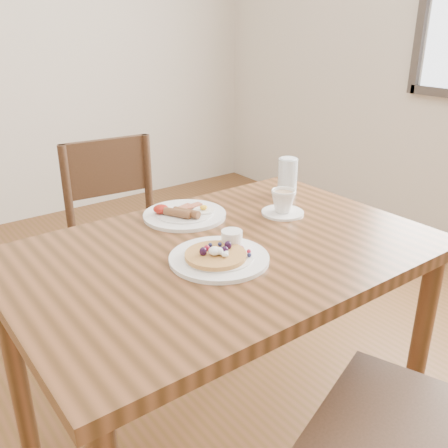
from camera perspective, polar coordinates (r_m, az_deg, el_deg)
name	(u,v)px	position (r m, az deg, el deg)	size (l,w,h in m)	color
ground	(224,444)	(1.87, 0.00, -23.85)	(5.00, 5.00, 0.00)	brown
dining_table	(224,277)	(1.47, 0.00, -6.09)	(1.20, 0.80, 0.75)	brown
chair_near	(439,431)	(1.31, 23.40, -20.85)	(0.54, 0.54, 0.88)	#3F2517
chair_far	(123,235)	(2.17, -11.48, -1.26)	(0.46, 0.46, 0.88)	#3F2517
pancake_plate	(220,255)	(1.34, -0.51, -3.56)	(0.27, 0.27, 0.06)	white
breakfast_plate	(184,214)	(1.63, -4.63, 1.16)	(0.27, 0.27, 0.04)	white
teacup_saucer	(283,203)	(1.65, 6.77, 2.36)	(0.14, 0.14, 0.08)	white
water_glass	(288,176)	(1.84, 7.28, 5.42)	(0.07, 0.07, 0.13)	silver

